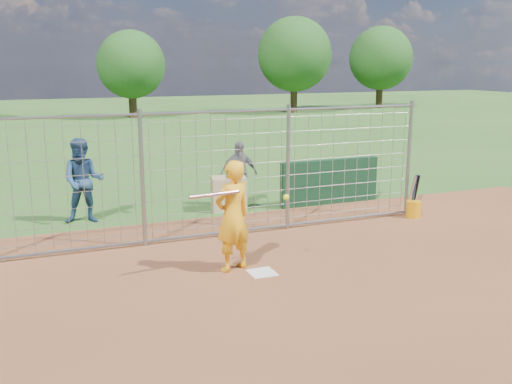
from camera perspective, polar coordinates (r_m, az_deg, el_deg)
name	(u,v)px	position (r m, az deg, el deg)	size (l,w,h in m)	color
ground	(257,269)	(9.73, 0.14, -7.74)	(100.00, 100.00, 0.00)	#2D591E
infield_dirt	(351,350)	(7.29, 9.46, -15.30)	(18.00, 18.00, 0.00)	brown
home_plate	(262,273)	(9.56, 0.60, -8.07)	(0.43, 0.43, 0.02)	silver
dugout_wall	(330,182)	(14.14, 7.38, 1.01)	(2.60, 0.20, 1.10)	#11381E
batter	(233,216)	(9.44, -2.33, -2.43)	(0.68, 0.45, 1.88)	#FFAC16
bystander_a	(84,181)	(12.84, -16.87, 1.07)	(0.90, 0.70, 1.85)	navy
bystander_b	(239,174)	(13.80, -1.74, 1.85)	(0.93, 0.39, 1.59)	slate
equipment_bin	(229,194)	(13.45, -2.76, -0.16)	(0.80, 0.55, 0.80)	tan
equipment_in_play	(232,195)	(9.12, -2.37, -0.31)	(1.70, 0.20, 0.23)	silver
bucket_with_bats	(413,207)	(13.33, 15.47, -1.42)	(0.34, 0.36, 0.98)	orange
backstop_fence	(219,175)	(11.20, -3.74, 1.68)	(9.08, 0.08, 2.60)	gray
tree_line	(132,58)	(37.15, -12.26, 12.99)	(44.66, 6.72, 6.48)	#3F2B19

